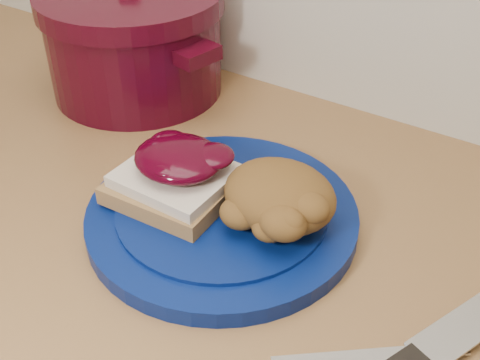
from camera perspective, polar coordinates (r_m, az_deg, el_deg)
The scene contains 6 objects.
plate at distance 0.65m, azimuth -1.70°, elevation -3.43°, with size 0.29×0.29×0.02m, color #051653.
sandwich at distance 0.65m, azimuth -6.12°, elevation 0.56°, with size 0.13×0.11×0.06m.
stuffing_mound at distance 0.61m, azimuth 3.78°, elevation -1.47°, with size 0.12×0.10×0.06m, color brown.
butter_knife at distance 0.54m, azimuth 12.31°, elevation -15.99°, with size 0.17×0.01×0.00m, color silver.
dutch_oven at distance 0.90m, azimuth -9.98°, elevation 12.85°, with size 0.31×0.31×0.17m.
pepper_grinder at distance 0.94m, azimuth -12.11°, elevation 13.14°, with size 0.07×0.07×0.13m.
Camera 1 is at (0.24, 1.08, 1.33)m, focal length 45.00 mm.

